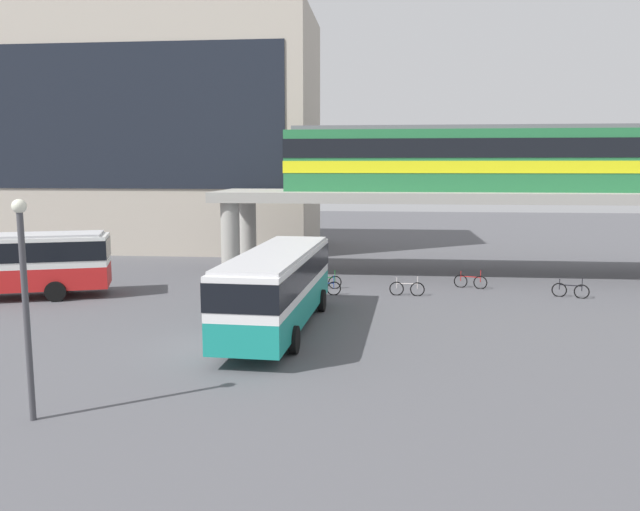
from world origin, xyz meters
TOP-DOWN VIEW (x-y plane):
  - ground_plane at (0.00, 10.00)m, footprint 120.00×120.00m
  - station_building at (-12.34, 28.23)m, footprint 25.37×11.71m
  - elevated_platform at (12.31, 16.73)m, footprint 32.92×6.43m
  - train at (11.39, 16.73)m, footprint 22.69×2.96m
  - bus_main at (1.83, 2.66)m, footprint 3.15×11.15m
  - bicycle_black at (15.37, 10.40)m, footprint 1.72×0.62m
  - bicycle_green at (2.93, 11.38)m, footprint 1.74×0.54m
  - bicycle_red at (10.71, 12.39)m, footprint 1.73×0.58m
  - bicycle_blue at (3.00, 9.72)m, footprint 1.77×0.38m
  - bicycle_silver at (7.23, 10.04)m, footprint 1.79×0.16m
  - lamp_post at (-3.00, -6.98)m, footprint 0.36×0.36m

SIDE VIEW (x-z plane):
  - ground_plane at x=0.00m, z-range 0.00..0.00m
  - bicycle_black at x=15.37m, z-range -0.16..0.88m
  - bicycle_green at x=2.93m, z-range -0.16..0.88m
  - bicycle_red at x=10.71m, z-range -0.16..0.88m
  - bicycle_blue at x=3.00m, z-range -0.16..0.88m
  - bicycle_silver at x=7.23m, z-range -0.16..0.88m
  - bus_main at x=1.83m, z-range 0.38..3.60m
  - lamp_post at x=-3.00m, z-range 0.55..6.30m
  - elevated_platform at x=12.31m, z-range 1.86..6.90m
  - train at x=11.39m, z-range 5.09..8.93m
  - station_building at x=-12.34m, z-range 0.00..18.24m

